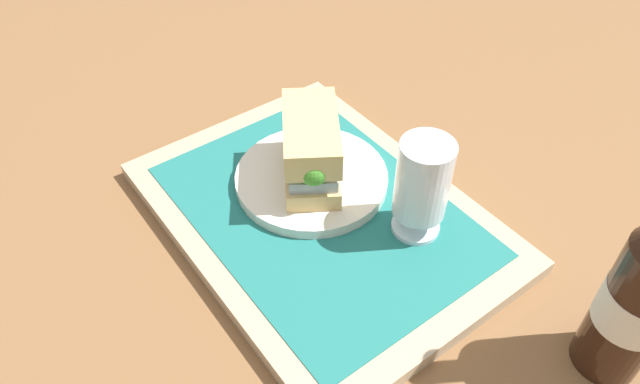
% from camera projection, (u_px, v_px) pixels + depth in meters
% --- Properties ---
extents(ground_plane, '(3.00, 3.00, 0.00)m').
position_uv_depth(ground_plane, '(320.00, 221.00, 0.72)').
color(ground_plane, brown).
extents(tray, '(0.44, 0.32, 0.02)m').
position_uv_depth(tray, '(320.00, 216.00, 0.72)').
color(tray, tan).
rests_on(tray, ground_plane).
extents(placemat, '(0.38, 0.27, 0.00)m').
position_uv_depth(placemat, '(320.00, 209.00, 0.71)').
color(placemat, '#1E6B66').
rests_on(placemat, tray).
extents(plate, '(0.19, 0.19, 0.01)m').
position_uv_depth(plate, '(312.00, 178.00, 0.74)').
color(plate, silver).
rests_on(plate, placemat).
extents(sandwich, '(0.14, 0.12, 0.08)m').
position_uv_depth(sandwich, '(311.00, 149.00, 0.70)').
color(sandwich, tan).
rests_on(sandwich, plate).
extents(beer_glass, '(0.06, 0.06, 0.12)m').
position_uv_depth(beer_glass, '(422.00, 186.00, 0.64)').
color(beer_glass, silver).
rests_on(beer_glass, placemat).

